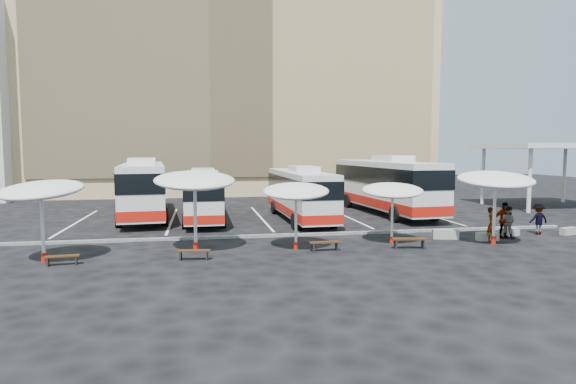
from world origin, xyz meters
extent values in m
plane|color=black|center=(0.00, 0.00, 0.00)|extent=(120.00, 120.00, 0.00)
cube|color=tan|center=(0.00, 32.00, 12.50)|extent=(42.00, 18.00, 25.00)
cube|color=tan|center=(0.00, 22.90, 12.00)|extent=(40.00, 0.30, 20.00)
cube|color=silver|center=(24.00, 10.00, 5.00)|extent=(10.00, 8.00, 0.40)
cylinder|color=silver|center=(20.00, 7.00, 2.40)|extent=(0.30, 0.30, 4.80)
cylinder|color=silver|center=(20.00, 13.00, 2.40)|extent=(0.30, 0.30, 4.80)
cylinder|color=silver|center=(28.00, 13.00, 2.40)|extent=(0.30, 0.30, 4.80)
cube|color=black|center=(0.00, 0.50, 0.07)|extent=(34.00, 0.25, 0.15)
cube|color=white|center=(-12.00, 8.00, 0.01)|extent=(0.15, 12.00, 0.01)
cube|color=white|center=(-6.00, 8.00, 0.01)|extent=(0.15, 12.00, 0.01)
cube|color=white|center=(0.00, 8.00, 0.01)|extent=(0.15, 12.00, 0.01)
cube|color=white|center=(6.00, 8.00, 0.01)|extent=(0.15, 12.00, 0.01)
cube|color=white|center=(12.00, 8.00, 0.01)|extent=(0.15, 12.00, 0.01)
cube|color=silver|center=(-8.02, 9.68, 2.10)|extent=(3.86, 13.14, 3.24)
cube|color=black|center=(-8.02, 9.68, 2.75)|extent=(3.93, 13.21, 1.19)
cube|color=red|center=(-8.02, 9.68, 0.92)|extent=(3.93, 13.21, 0.59)
cube|color=red|center=(-8.61, 16.12, 1.29)|extent=(2.77, 0.47, 1.51)
cube|color=silver|center=(-7.92, 8.60, 3.94)|extent=(2.01, 3.38, 0.43)
cylinder|color=black|center=(-9.71, 13.32, 0.54)|extent=(0.47, 1.11, 1.08)
cylinder|color=black|center=(-7.02, 13.56, 0.54)|extent=(0.47, 1.11, 1.08)
cylinder|color=black|center=(-8.97, 5.26, 0.54)|extent=(0.47, 1.11, 1.08)
cylinder|color=black|center=(-6.28, 5.50, 0.54)|extent=(0.47, 1.11, 1.08)
cube|color=silver|center=(-3.92, 7.68, 1.76)|extent=(2.28, 10.86, 2.71)
cube|color=black|center=(-3.92, 7.68, 2.31)|extent=(2.33, 10.91, 0.99)
cube|color=red|center=(-3.92, 7.68, 0.77)|extent=(2.33, 10.91, 0.50)
cube|color=red|center=(-3.93, 13.11, 1.09)|extent=(2.32, 0.18, 1.27)
cube|color=silver|center=(-3.92, 6.78, 3.30)|extent=(1.45, 2.72, 0.36)
cylinder|color=black|center=(-5.06, 10.85, 0.45)|extent=(0.32, 0.91, 0.90)
cylinder|color=black|center=(-2.79, 10.85, 0.45)|extent=(0.32, 0.91, 0.90)
cylinder|color=black|center=(-5.04, 4.06, 0.45)|extent=(0.32, 0.91, 0.90)
cylinder|color=black|center=(-2.78, 4.07, 0.45)|extent=(0.32, 0.91, 0.90)
cube|color=silver|center=(2.46, 6.48, 1.84)|extent=(2.61, 11.40, 2.84)
cube|color=black|center=(2.46, 6.48, 2.41)|extent=(2.67, 11.46, 1.04)
cube|color=red|center=(2.46, 6.48, 0.80)|extent=(2.67, 11.46, 0.52)
cube|color=red|center=(2.34, 12.15, 1.13)|extent=(2.42, 0.24, 1.32)
cube|color=silver|center=(2.48, 5.54, 3.45)|extent=(1.57, 2.87, 0.38)
cylinder|color=black|center=(1.20, 9.76, 0.47)|extent=(0.35, 0.95, 0.95)
cylinder|color=black|center=(3.57, 9.82, 0.47)|extent=(0.35, 0.95, 0.95)
cylinder|color=black|center=(1.36, 2.67, 0.47)|extent=(0.35, 0.95, 0.95)
cylinder|color=black|center=(3.72, 2.72, 0.47)|extent=(0.35, 0.95, 0.95)
cube|color=silver|center=(9.36, 8.76, 2.17)|extent=(3.68, 13.53, 3.34)
cube|color=black|center=(9.36, 8.76, 2.84)|extent=(3.75, 13.60, 1.23)
cube|color=red|center=(9.36, 8.76, 0.95)|extent=(3.75, 13.60, 0.61)
cube|color=red|center=(8.91, 15.43, 1.34)|extent=(2.86, 0.42, 1.56)
cube|color=silver|center=(9.44, 7.64, 4.07)|extent=(2.01, 3.46, 0.45)
cylinder|color=black|center=(7.71, 12.55, 0.56)|extent=(0.46, 1.14, 1.11)
cylinder|color=black|center=(10.49, 12.74, 0.56)|extent=(0.46, 1.14, 1.11)
cylinder|color=black|center=(8.27, 4.21, 0.56)|extent=(0.46, 1.14, 1.11)
cylinder|color=black|center=(11.05, 4.40, 0.56)|extent=(0.46, 1.14, 1.11)
cylinder|color=silver|center=(-10.58, -3.55, 1.49)|extent=(0.18, 0.18, 2.98)
cylinder|color=red|center=(-10.58, -3.55, 0.20)|extent=(0.28, 0.28, 0.40)
ellipsoid|color=white|center=(-10.58, -3.55, 3.03)|extent=(4.37, 4.40, 1.02)
cylinder|color=silver|center=(-4.34, -2.50, 1.62)|extent=(0.17, 0.17, 3.24)
cylinder|color=red|center=(-4.34, -2.50, 0.22)|extent=(0.26, 0.26, 0.43)
ellipsoid|color=white|center=(-4.34, -2.50, 3.30)|extent=(4.03, 4.07, 1.11)
cylinder|color=silver|center=(0.29, -2.96, 1.37)|extent=(0.15, 0.15, 2.73)
cylinder|color=red|center=(0.29, -2.96, 0.18)|extent=(0.23, 0.23, 0.36)
ellipsoid|color=white|center=(0.29, -2.96, 2.78)|extent=(3.64, 3.67, 0.94)
cylinder|color=silver|center=(5.30, -2.39, 1.32)|extent=(0.15, 0.15, 2.64)
cylinder|color=red|center=(5.30, -2.39, 0.18)|extent=(0.23, 0.23, 0.35)
ellipsoid|color=white|center=(5.30, -2.39, 2.69)|extent=(3.63, 3.66, 0.91)
cylinder|color=silver|center=(10.20, -3.48, 1.59)|extent=(0.18, 0.18, 3.18)
cylinder|color=red|center=(10.20, -3.48, 0.21)|extent=(0.29, 0.29, 0.42)
ellipsoid|color=white|center=(10.20, -3.48, 3.23)|extent=(4.42, 4.45, 1.09)
cube|color=black|center=(-9.66, -4.30, 0.38)|extent=(1.35, 0.49, 0.05)
cube|color=black|center=(-10.19, -4.35, 0.18)|extent=(0.09, 0.34, 0.35)
cube|color=black|center=(-9.14, -4.24, 0.18)|extent=(0.09, 0.34, 0.35)
cube|color=black|center=(-4.41, -4.28, 0.40)|extent=(1.44, 0.58, 0.06)
cube|color=black|center=(-4.96, -4.20, 0.19)|extent=(0.11, 0.36, 0.37)
cube|color=black|center=(-3.86, -4.37, 0.19)|extent=(0.11, 0.36, 0.37)
cube|color=black|center=(1.55, -3.51, 0.41)|extent=(1.44, 0.42, 0.06)
cube|color=black|center=(0.98, -3.53, 0.19)|extent=(0.07, 0.36, 0.38)
cube|color=black|center=(2.13, -3.50, 0.19)|extent=(0.07, 0.36, 0.38)
cube|color=black|center=(5.63, -3.73, 0.47)|extent=(1.69, 0.71, 0.07)
cube|color=black|center=(4.98, -3.62, 0.22)|extent=(0.13, 0.42, 0.44)
cube|color=black|center=(6.28, -3.84, 0.22)|extent=(0.13, 0.42, 0.44)
cube|color=gray|center=(8.59, -1.68, 0.25)|extent=(1.40, 0.77, 0.50)
cube|color=gray|center=(10.47, -2.55, 0.21)|extent=(1.15, 0.54, 0.41)
cube|color=gray|center=(12.48, -1.50, 0.21)|extent=(1.17, 0.61, 0.42)
cube|color=gray|center=(15.93, -1.77, 0.20)|extent=(1.11, 0.60, 0.40)
imported|color=black|center=(10.49, -2.86, 0.88)|extent=(0.77, 0.74, 1.77)
imported|color=black|center=(11.91, -2.14, 0.87)|extent=(1.04, 1.07, 1.73)
imported|color=black|center=(11.71, -2.07, 0.96)|extent=(1.16, 0.56, 1.93)
imported|color=black|center=(14.31, -1.38, 0.86)|extent=(1.13, 0.69, 1.71)
camera|label=1|loc=(-4.08, -24.84, 4.68)|focal=30.00mm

